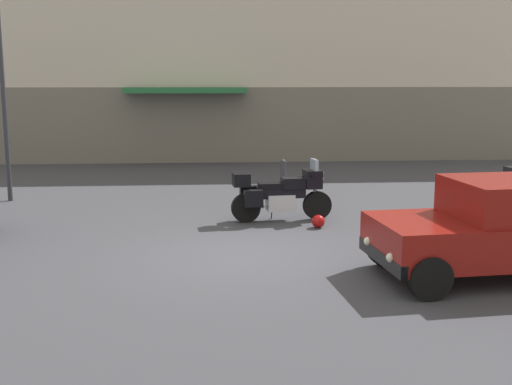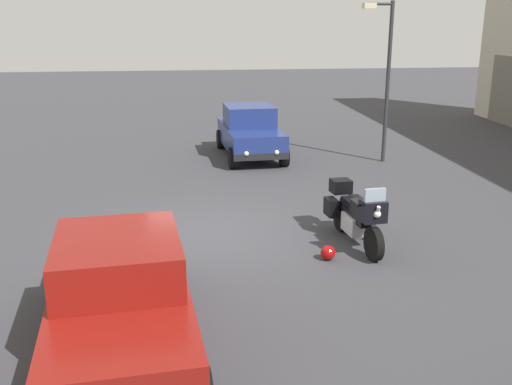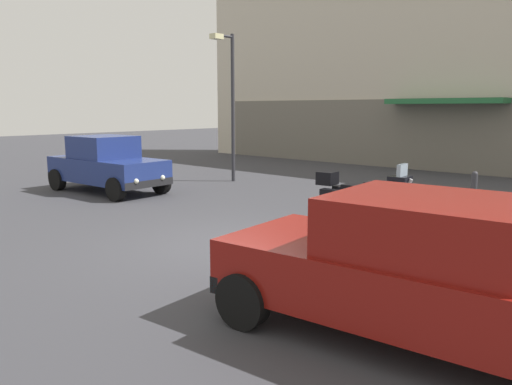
{
  "view_description": "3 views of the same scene",
  "coord_description": "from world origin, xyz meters",
  "px_view_note": "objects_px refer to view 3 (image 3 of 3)",
  "views": [
    {
      "loc": [
        -0.58,
        -10.9,
        3.11
      ],
      "look_at": [
        0.28,
        0.77,
        1.01
      ],
      "focal_mm": 44.67,
      "sensor_mm": 36.0,
      "label": 1
    },
    {
      "loc": [
        11.54,
        -0.52,
        4.32
      ],
      "look_at": [
        0.58,
        0.87,
        1.02
      ],
      "focal_mm": 41.14,
      "sensor_mm": 36.0,
      "label": 2
    },
    {
      "loc": [
        6.23,
        -6.3,
        2.44
      ],
      "look_at": [
        0.09,
        0.44,
        0.91
      ],
      "focal_mm": 35.42,
      "sensor_mm": 36.0,
      "label": 3
    }
  ],
  "objects_px": {
    "helmet": "(377,232)",
    "bollard_curbside": "(474,185)",
    "car_hatchback_near": "(107,165)",
    "streetlamp_curbside": "(230,93)",
    "car_sedan_far": "(430,272)",
    "motorcycle": "(364,197)"
  },
  "relations": [
    {
      "from": "helmet",
      "to": "bollard_curbside",
      "type": "distance_m",
      "value": 5.4
    },
    {
      "from": "helmet",
      "to": "car_hatchback_near",
      "type": "height_order",
      "value": "car_hatchback_near"
    },
    {
      "from": "streetlamp_curbside",
      "to": "bollard_curbside",
      "type": "distance_m",
      "value": 7.95
    },
    {
      "from": "helmet",
      "to": "car_hatchback_near",
      "type": "bearing_deg",
      "value": -177.02
    },
    {
      "from": "car_sedan_far",
      "to": "bollard_curbside",
      "type": "height_order",
      "value": "car_sedan_far"
    },
    {
      "from": "helmet",
      "to": "streetlamp_curbside",
      "type": "bearing_deg",
      "value": 154.97
    },
    {
      "from": "car_hatchback_near",
      "to": "bollard_curbside",
      "type": "relative_size",
      "value": 5.03
    },
    {
      "from": "car_sedan_far",
      "to": "streetlamp_curbside",
      "type": "bearing_deg",
      "value": -40.56
    },
    {
      "from": "car_sedan_far",
      "to": "motorcycle",
      "type": "bearing_deg",
      "value": -58.05
    },
    {
      "from": "bollard_curbside",
      "to": "car_sedan_far",
      "type": "bearing_deg",
      "value": -73.46
    },
    {
      "from": "streetlamp_curbside",
      "to": "bollard_curbside",
      "type": "height_order",
      "value": "streetlamp_curbside"
    },
    {
      "from": "car_sedan_far",
      "to": "helmet",
      "type": "bearing_deg",
      "value": -59.84
    },
    {
      "from": "helmet",
      "to": "car_sedan_far",
      "type": "xyz_separation_m",
      "value": [
        2.52,
        -3.51,
        0.64
      ]
    },
    {
      "from": "motorcycle",
      "to": "helmet",
      "type": "distance_m",
      "value": 1.15
    },
    {
      "from": "helmet",
      "to": "bollard_curbside",
      "type": "relative_size",
      "value": 0.36
    },
    {
      "from": "helmet",
      "to": "streetlamp_curbside",
      "type": "xyz_separation_m",
      "value": [
        -7.42,
        3.47,
        2.78
      ]
    },
    {
      "from": "streetlamp_curbside",
      "to": "bollard_curbside",
      "type": "bearing_deg",
      "value": 14.79
    },
    {
      "from": "car_hatchback_near",
      "to": "bollard_curbside",
      "type": "distance_m",
      "value": 10.31
    },
    {
      "from": "helmet",
      "to": "car_sedan_far",
      "type": "height_order",
      "value": "car_sedan_far"
    },
    {
      "from": "car_hatchback_near",
      "to": "streetlamp_curbside",
      "type": "distance_m",
      "value": 4.61
    },
    {
      "from": "helmet",
      "to": "streetlamp_curbside",
      "type": "height_order",
      "value": "streetlamp_curbside"
    },
    {
      "from": "car_hatchback_near",
      "to": "car_sedan_far",
      "type": "bearing_deg",
      "value": -18.76
    }
  ]
}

